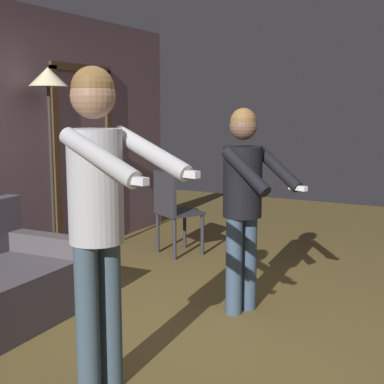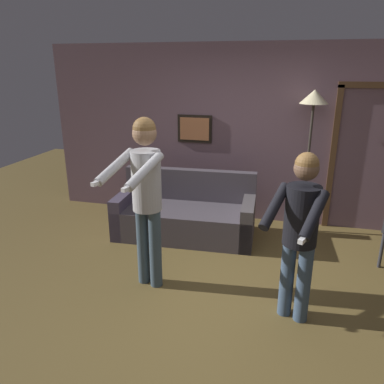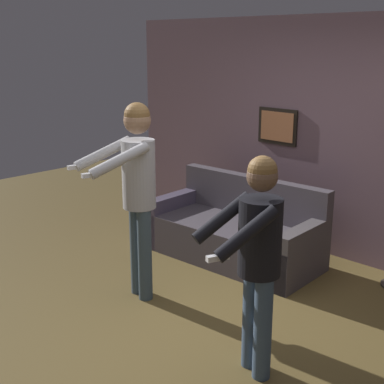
# 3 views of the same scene
# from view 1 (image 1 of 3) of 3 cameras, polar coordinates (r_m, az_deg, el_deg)

# --- Properties ---
(ground_plane) EXTENTS (12.00, 12.00, 0.00)m
(ground_plane) POSITION_cam_1_polar(r_m,az_deg,el_deg) (3.91, -0.53, -15.18)
(ground_plane) COLOR brown
(torchiere_lamp) EXTENTS (0.37, 0.37, 1.99)m
(torchiere_lamp) POSITION_cam_1_polar(r_m,az_deg,el_deg) (5.36, -15.02, 9.67)
(torchiere_lamp) COLOR #332D28
(torchiere_lamp) RESTS_ON ground_plane
(person_standing_left) EXTENTS (0.55, 0.77, 1.82)m
(person_standing_left) POSITION_cam_1_polar(r_m,az_deg,el_deg) (2.92, -9.98, -0.65)
(person_standing_left) COLOR #3E5160
(person_standing_left) RESTS_ON ground_plane
(person_standing_right) EXTENTS (0.57, 0.67, 1.60)m
(person_standing_right) POSITION_cam_1_polar(r_m,az_deg,el_deg) (4.13, 5.56, -0.09)
(person_standing_right) COLOR #3C506A
(person_standing_right) RESTS_ON ground_plane
(dining_chair_distant) EXTENTS (0.57, 0.57, 0.93)m
(dining_chair_distant) POSITION_cam_1_polar(r_m,az_deg,el_deg) (5.84, -2.04, -1.69)
(dining_chair_distant) COLOR #2D2D33
(dining_chair_distant) RESTS_ON ground_plane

